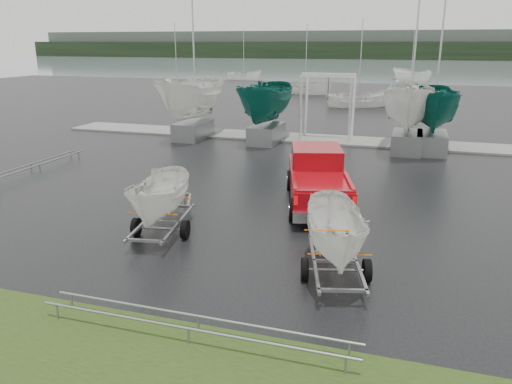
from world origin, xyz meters
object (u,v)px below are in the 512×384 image
at_px(trailer_hitched, 339,190).
at_px(pickup_truck, 317,175).
at_px(trailer_parked, 159,163).
at_px(boat_hoist, 328,97).

bearing_deg(trailer_hitched, pickup_truck, 90.00).
bearing_deg(trailer_parked, trailer_hitched, -22.70).
relative_size(trailer_hitched, boat_hoist, 1.07).
distance_m(trailer_hitched, trailer_parked, 5.88).
height_order(trailer_hitched, trailer_parked, trailer_hitched).
bearing_deg(pickup_truck, trailer_hitched, -90.00).
height_order(pickup_truck, trailer_hitched, trailer_hitched).
height_order(pickup_truck, boat_hoist, boat_hoist).
relative_size(pickup_truck, trailer_hitched, 1.44).
distance_m(pickup_truck, boat_hoist, 12.76).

